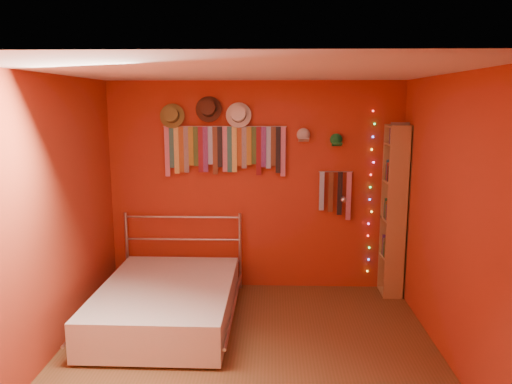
# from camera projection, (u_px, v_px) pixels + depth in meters

# --- Properties ---
(ground) EXTENTS (3.50, 3.50, 0.00)m
(ground) POSITION_uv_depth(u_px,v_px,m) (248.00, 356.00, 4.50)
(ground) COLOR brown
(ground) RESTS_ON ground
(back_wall) EXTENTS (3.50, 0.02, 2.50)m
(back_wall) POSITION_uv_depth(u_px,v_px,m) (255.00, 187.00, 5.99)
(back_wall) COLOR maroon
(back_wall) RESTS_ON ground
(right_wall) EXTENTS (0.02, 3.50, 2.50)m
(right_wall) POSITION_uv_depth(u_px,v_px,m) (454.00, 223.00, 4.22)
(right_wall) COLOR maroon
(right_wall) RESTS_ON ground
(left_wall) EXTENTS (0.02, 3.50, 2.50)m
(left_wall) POSITION_uv_depth(u_px,v_px,m) (47.00, 219.00, 4.33)
(left_wall) COLOR maroon
(left_wall) RESTS_ON ground
(ceiling) EXTENTS (3.50, 3.50, 0.02)m
(ceiling) POSITION_uv_depth(u_px,v_px,m) (248.00, 71.00, 4.05)
(ceiling) COLOR white
(ceiling) RESTS_ON back_wall
(tie_rack) EXTENTS (1.45, 0.03, 0.60)m
(tie_rack) POSITION_uv_depth(u_px,v_px,m) (224.00, 148.00, 5.86)
(tie_rack) COLOR #A9AAAE
(tie_rack) RESTS_ON back_wall
(small_tie_rack) EXTENTS (0.40, 0.03, 0.59)m
(small_tie_rack) POSITION_uv_depth(u_px,v_px,m) (336.00, 192.00, 5.91)
(small_tie_rack) COLOR #A9AAAE
(small_tie_rack) RESTS_ON back_wall
(fedora_olive) EXTENTS (0.29, 0.16, 0.29)m
(fedora_olive) POSITION_uv_depth(u_px,v_px,m) (172.00, 115.00, 5.78)
(fedora_olive) COLOR olive
(fedora_olive) RESTS_ON back_wall
(fedora_brown) EXTENTS (0.30, 0.17, 0.30)m
(fedora_brown) POSITION_uv_depth(u_px,v_px,m) (208.00, 109.00, 5.75)
(fedora_brown) COLOR #3F2216
(fedora_brown) RESTS_ON back_wall
(fedora_white) EXTENTS (0.30, 0.16, 0.29)m
(fedora_white) POSITION_uv_depth(u_px,v_px,m) (238.00, 114.00, 5.75)
(fedora_white) COLOR silver
(fedora_white) RESTS_ON back_wall
(cap_white) EXTENTS (0.17, 0.21, 0.17)m
(cap_white) POSITION_uv_depth(u_px,v_px,m) (303.00, 135.00, 5.81)
(cap_white) COLOR beige
(cap_white) RESTS_ON back_wall
(cap_green) EXTENTS (0.16, 0.20, 0.16)m
(cap_green) POSITION_uv_depth(u_px,v_px,m) (336.00, 140.00, 5.81)
(cap_green) COLOR #1A7730
(cap_green) RESTS_ON back_wall
(fairy_lights) EXTENTS (0.06, 0.02, 1.96)m
(fairy_lights) POSITION_uv_depth(u_px,v_px,m) (371.00, 193.00, 5.92)
(fairy_lights) COLOR #FF3333
(fairy_lights) RESTS_ON back_wall
(reading_lamp) EXTENTS (0.07, 0.28, 0.08)m
(reading_lamp) POSITION_uv_depth(u_px,v_px,m) (343.00, 199.00, 5.76)
(reading_lamp) COLOR #A9AAAE
(reading_lamp) RESTS_ON back_wall
(bookshelf) EXTENTS (0.25, 0.34, 2.00)m
(bookshelf) POSITION_uv_depth(u_px,v_px,m) (397.00, 210.00, 5.76)
(bookshelf) COLOR #A4774A
(bookshelf) RESTS_ON ground
(bed) EXTENTS (1.43, 1.95, 0.94)m
(bed) POSITION_uv_depth(u_px,v_px,m) (167.00, 302.00, 5.14)
(bed) COLOR #A9AAAE
(bed) RESTS_ON ground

